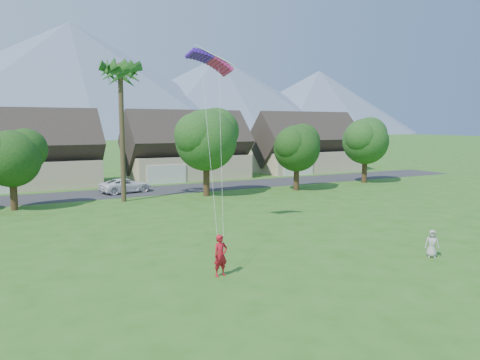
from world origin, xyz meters
TOP-DOWN VIEW (x-y plane):
  - ground at (0.00, 0.00)m, footprint 500.00×500.00m
  - street at (0.00, 34.00)m, footprint 90.00×7.00m
  - kite_flyer at (-3.49, 5.43)m, footprint 0.75×0.54m
  - watcher at (7.68, 2.89)m, footprint 0.84×0.82m
  - parked_car at (-0.39, 34.00)m, footprint 5.65×3.49m
  - mountain_ridge at (10.40, 260.00)m, footprint 540.00×240.00m
  - houses_row at (0.49, 42.99)m, footprint 72.75×8.19m
  - tree_row at (-1.14, 27.92)m, footprint 62.27×6.67m
  - fan_palm at (-2.00, 28.50)m, footprint 3.00×3.00m
  - parafoil_kite at (-0.02, 13.91)m, footprint 2.99×1.04m

SIDE VIEW (x-z plane):
  - ground at x=0.00m, z-range 0.00..0.00m
  - street at x=0.00m, z-range 0.00..0.01m
  - parked_car at x=-0.39m, z-range 0.00..1.46m
  - watcher at x=7.68m, z-range 0.00..1.46m
  - kite_flyer at x=-3.49m, z-range 0.00..1.94m
  - houses_row at x=0.49m, z-range -0.99..7.87m
  - tree_row at x=-1.14m, z-range 0.66..9.11m
  - parafoil_kite at x=-0.02m, z-range 10.80..11.30m
  - fan_palm at x=-2.00m, z-range 4.90..18.70m
  - mountain_ridge at x=10.40m, z-range -5.93..64.07m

